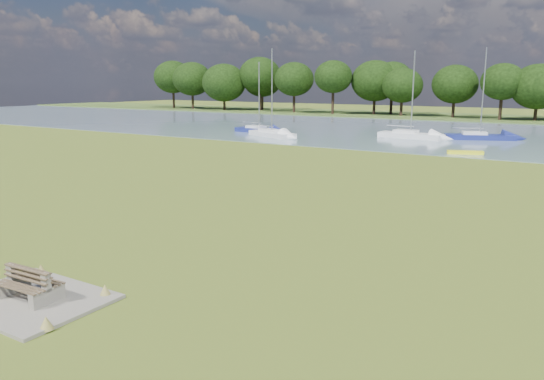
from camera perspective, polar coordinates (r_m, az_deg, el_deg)
The scene contains 10 objects.
ground at distance 26.65m, azimuth 1.22°, elevation -1.63°, with size 220.00×220.00×0.00m, color olive.
river at distance 65.94m, azimuth 20.34°, elevation 5.60°, with size 220.00×40.00×0.10m, color gray.
far_bank at distance 95.42m, azimuth 24.11°, elevation 6.96°, with size 220.00×20.00×0.40m, color #4C6626.
concrete_pad at distance 16.77m, azimuth -24.54°, elevation -10.67°, with size 4.20×3.20×0.10m, color gray.
bench_pair at distance 16.62m, azimuth -24.67°, elevation -9.26°, with size 1.83×1.14×0.96m.
kayak at distance 47.78m, azimuth 20.06°, elevation 3.82°, with size 2.92×0.68×0.29m, color yellow.
sailboat_1 at distance 59.45m, azimuth 14.62°, elevation 5.92°, with size 7.11×2.67×9.22m.
sailboat_2 at distance 64.05m, azimuth -1.43°, elevation 6.63°, with size 6.57×2.52×8.28m.
sailboat_4 at distance 59.44m, azimuth -0.05°, elevation 6.25°, with size 6.87×4.29×9.55m.
sailboat_5 at distance 60.31m, azimuth 21.38°, elevation 5.55°, with size 7.18×4.37×9.46m.
Camera 1 is at (13.25, -22.30, 6.12)m, focal length 35.00 mm.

